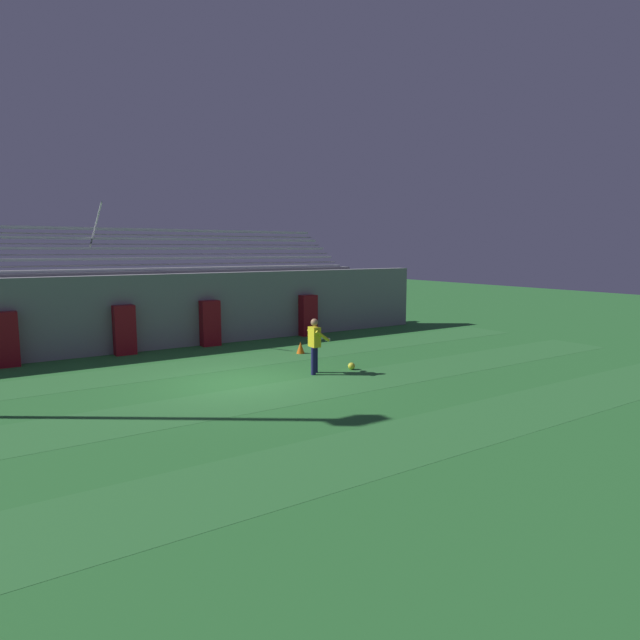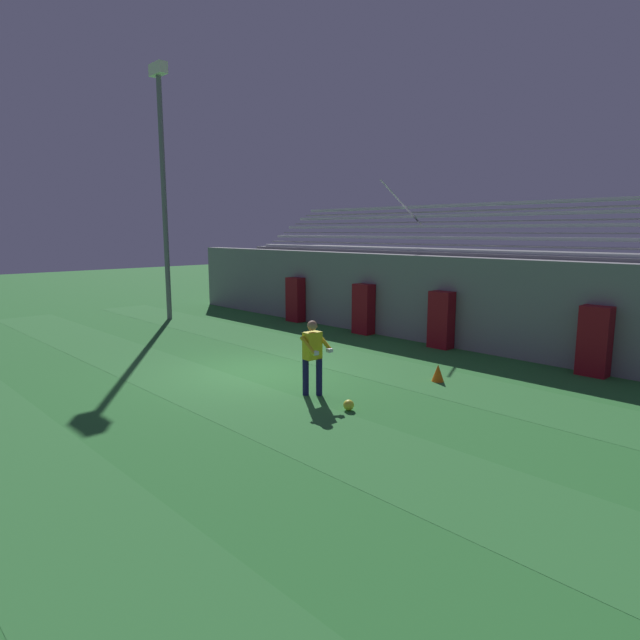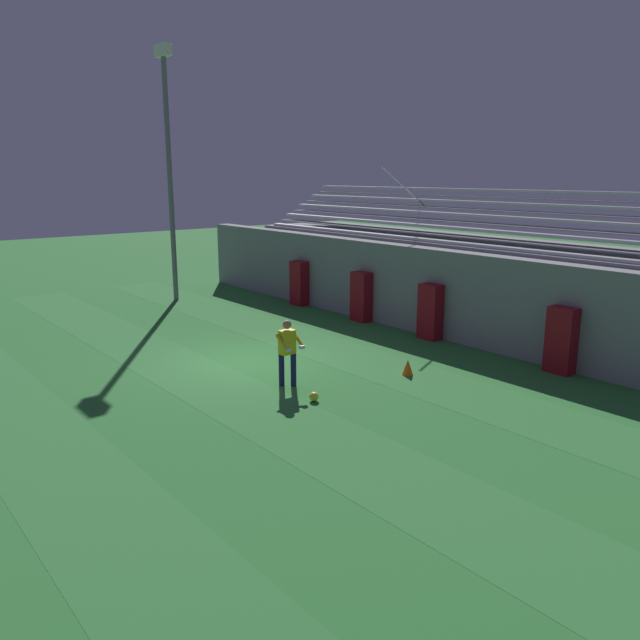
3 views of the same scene
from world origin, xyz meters
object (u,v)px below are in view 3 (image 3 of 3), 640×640
at_px(floodlight_pole, 168,148).
at_px(goalkeeper, 288,349).
at_px(padding_pillar_far_left, 299,283).
at_px(traffic_cone, 408,367).
at_px(padding_pillar_gate_left, 361,297).
at_px(padding_pillar_gate_right, 430,312).
at_px(padding_pillar_far_right, 561,340).
at_px(soccer_ball, 314,397).

bearing_deg(floodlight_pole, goalkeeper, -13.48).
relative_size(padding_pillar_far_left, floodlight_pole, 0.18).
bearing_deg(traffic_cone, padding_pillar_gate_left, 148.47).
distance_m(padding_pillar_gate_left, padding_pillar_gate_right, 3.20).
bearing_deg(padding_pillar_gate_right, floodlight_pole, -162.75).
distance_m(padding_pillar_gate_right, floodlight_pole, 12.53).
bearing_deg(goalkeeper, floodlight_pole, 166.52).
bearing_deg(traffic_cone, padding_pillar_far_right, 53.94).
distance_m(padding_pillar_far_left, goalkeeper, 9.85).
relative_size(padding_pillar_gate_left, soccer_ball, 8.00).
distance_m(padding_pillar_far_right, soccer_ball, 6.84).
distance_m(floodlight_pole, traffic_cone, 14.26).
relative_size(padding_pillar_far_left, traffic_cone, 4.19).
relative_size(padding_pillar_far_left, padding_pillar_far_right, 1.00).
bearing_deg(soccer_ball, padding_pillar_gate_left, 129.69).
height_order(padding_pillar_gate_right, padding_pillar_far_right, same).
xyz_separation_m(floodlight_pole, soccer_ball, (12.95, -2.98, -5.99)).
bearing_deg(padding_pillar_gate_left, goalkeeper, -56.90).
distance_m(goalkeeper, soccer_ball, 1.51).
height_order(goalkeeper, traffic_cone, goalkeeper).
distance_m(padding_pillar_far_left, traffic_cone, 9.54).
height_order(padding_pillar_gate_left, soccer_ball, padding_pillar_gate_left).
distance_m(padding_pillar_far_right, goalkeeper, 7.18).
bearing_deg(padding_pillar_gate_right, padding_pillar_far_right, 0.00).
xyz_separation_m(padding_pillar_far_right, traffic_cone, (-2.37, -3.26, -0.67)).
height_order(padding_pillar_far_left, soccer_ball, padding_pillar_far_left).
bearing_deg(padding_pillar_far_left, traffic_cone, -20.01).
bearing_deg(padding_pillar_gate_right, traffic_cone, -57.11).
height_order(padding_pillar_gate_right, soccer_ball, padding_pillar_gate_right).
height_order(padding_pillar_far_left, goalkeeper, padding_pillar_far_left).
bearing_deg(padding_pillar_far_right, soccer_ball, -110.75).
xyz_separation_m(padding_pillar_gate_left, padding_pillar_far_left, (-3.63, 0.00, 0.00)).
xyz_separation_m(padding_pillar_far_right, goalkeeper, (-3.65, -6.18, 0.07)).
xyz_separation_m(padding_pillar_far_left, traffic_cone, (8.94, -3.26, -0.67)).
relative_size(goalkeeper, traffic_cone, 3.98).
bearing_deg(goalkeeper, soccer_ball, -7.82).
relative_size(padding_pillar_far_right, floodlight_pole, 0.18).
distance_m(padding_pillar_gate_left, traffic_cone, 6.26).
bearing_deg(padding_pillar_gate_right, goalkeeper, -82.37).
height_order(padding_pillar_far_right, traffic_cone, padding_pillar_far_right).
bearing_deg(floodlight_pole, padding_pillar_gate_left, 23.76).
xyz_separation_m(padding_pillar_far_left, soccer_ball, (8.91, -6.35, -0.77)).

